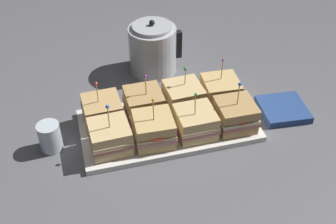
# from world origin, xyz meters

# --- Properties ---
(ground_plane) EXTENTS (6.00, 6.00, 0.00)m
(ground_plane) POSITION_xyz_m (0.00, 0.00, 0.00)
(ground_plane) COLOR slate
(serving_platter) EXTENTS (0.55, 0.28, 0.02)m
(serving_platter) POSITION_xyz_m (0.00, 0.00, 0.01)
(serving_platter) COLOR white
(serving_platter) RESTS_ON ground_plane
(sandwich_front_far_left) EXTENTS (0.12, 0.12, 0.16)m
(sandwich_front_far_left) POSITION_xyz_m (-0.19, -0.06, 0.06)
(sandwich_front_far_left) COLOR #DBB77A
(sandwich_front_far_left) RESTS_ON serving_platter
(sandwich_front_center_left) EXTENTS (0.12, 0.12, 0.16)m
(sandwich_front_center_left) POSITION_xyz_m (-0.06, -0.07, 0.06)
(sandwich_front_center_left) COLOR tan
(sandwich_front_center_left) RESTS_ON serving_platter
(sandwich_front_center_right) EXTENTS (0.12, 0.12, 0.16)m
(sandwich_front_center_right) POSITION_xyz_m (0.07, -0.06, 0.06)
(sandwich_front_center_right) COLOR #DBB77A
(sandwich_front_center_right) RESTS_ON serving_platter
(sandwich_front_far_right) EXTENTS (0.12, 0.12, 0.16)m
(sandwich_front_far_right) POSITION_xyz_m (0.20, -0.06, 0.06)
(sandwich_front_far_right) COLOR tan
(sandwich_front_far_right) RESTS_ON serving_platter
(sandwich_back_far_left) EXTENTS (0.12, 0.12, 0.16)m
(sandwich_back_far_left) POSITION_xyz_m (-0.19, 0.06, 0.06)
(sandwich_back_far_left) COLOR tan
(sandwich_back_far_left) RESTS_ON serving_platter
(sandwich_back_center_left) EXTENTS (0.12, 0.12, 0.16)m
(sandwich_back_center_left) POSITION_xyz_m (-0.06, 0.06, 0.06)
(sandwich_back_center_left) COLOR tan
(sandwich_back_center_left) RESTS_ON serving_platter
(sandwich_back_center_right) EXTENTS (0.13, 0.13, 0.15)m
(sandwich_back_center_right) POSITION_xyz_m (0.07, 0.06, 0.06)
(sandwich_back_center_right) COLOR #DBB77A
(sandwich_back_center_right) RESTS_ON serving_platter
(sandwich_back_far_right) EXTENTS (0.13, 0.13, 0.16)m
(sandwich_back_far_right) POSITION_xyz_m (0.19, 0.06, 0.06)
(sandwich_back_far_right) COLOR tan
(sandwich_back_far_right) RESTS_ON serving_platter
(kettle_steel) EXTENTS (0.19, 0.17, 0.21)m
(kettle_steel) POSITION_xyz_m (0.03, 0.33, 0.09)
(kettle_steel) COLOR #B7BABF
(kettle_steel) RESTS_ON ground_plane
(drinking_glass) EXTENTS (0.07, 0.07, 0.09)m
(drinking_glass) POSITION_xyz_m (-0.36, 0.00, 0.05)
(drinking_glass) COLOR silver
(drinking_glass) RESTS_ON ground_plane
(napkin_stack) EXTENTS (0.16, 0.16, 0.02)m
(napkin_stack) POSITION_xyz_m (0.39, -0.02, 0.01)
(napkin_stack) COLOR navy
(napkin_stack) RESTS_ON ground_plane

